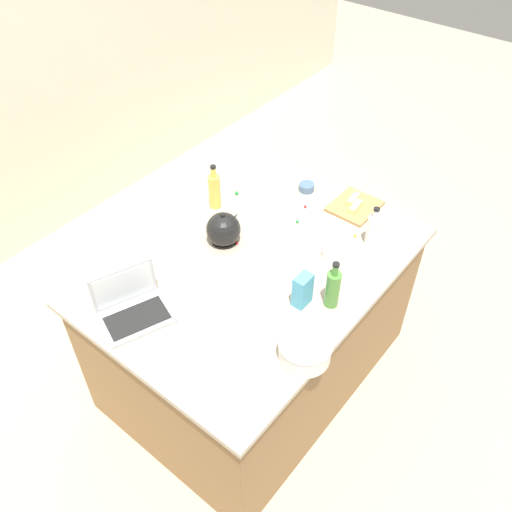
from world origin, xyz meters
name	(u,v)px	position (x,y,z in m)	size (l,w,h in m)	color
ground_plane	(256,368)	(0.00, 0.00, 0.00)	(12.00, 12.00, 0.00)	#B7A88E
island_counter	(256,321)	(0.00, 0.00, 0.45)	(1.65, 1.19, 0.90)	olive
laptop	(132,307)	(-0.61, 0.23, 0.95)	(0.37, 0.32, 0.22)	#B7B7BC
mixing_bowl_large	(305,349)	(-0.32, -0.52, 0.95)	(0.23, 0.23, 0.10)	white
bottle_vinegar	(373,230)	(0.49, -0.37, 0.99)	(0.06, 0.06, 0.23)	white
bottle_oil	(215,190)	(0.22, 0.47, 1.01)	(0.07, 0.07, 0.27)	#DBC64C
bottle_olive	(333,288)	(0.01, -0.44, 1.00)	(0.07, 0.07, 0.26)	#4C8C38
kettle	(224,230)	(0.02, 0.24, 0.98)	(0.21, 0.18, 0.20)	black
cutting_board	(355,206)	(0.70, -0.15, 0.91)	(0.27, 0.24, 0.02)	#AD7F4C
butter_stick_left	(356,207)	(0.67, -0.17, 0.94)	(0.11, 0.04, 0.04)	#F4E58C
butter_stick_right	(353,199)	(0.72, -0.13, 0.94)	(0.11, 0.04, 0.04)	#F4E58C
ramekin_small	(307,187)	(0.66, 0.16, 0.92)	(0.09, 0.09, 0.04)	slate
ramekin_medium	(332,253)	(0.28, -0.27, 0.92)	(0.10, 0.10, 0.05)	white
candy_bag	(303,290)	(-0.07, -0.33, 0.99)	(0.09, 0.06, 0.17)	#4CA5CC
candy_0	(126,327)	(-0.69, 0.19, 0.91)	(0.02, 0.02, 0.02)	yellow
candy_1	(305,207)	(0.52, 0.07, 0.91)	(0.02, 0.02, 0.02)	red
candy_2	(237,193)	(0.38, 0.45, 0.91)	(0.02, 0.02, 0.02)	green
candy_3	(297,222)	(0.39, 0.02, 0.91)	(0.02, 0.02, 0.02)	green
candy_4	(237,243)	(0.05, 0.17, 0.91)	(0.01, 0.01, 0.01)	red
candy_5	(355,236)	(0.49, -0.28, 0.91)	(0.01, 0.01, 0.01)	yellow
candy_6	(121,296)	(-0.58, 0.35, 0.91)	(0.02, 0.02, 0.02)	orange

